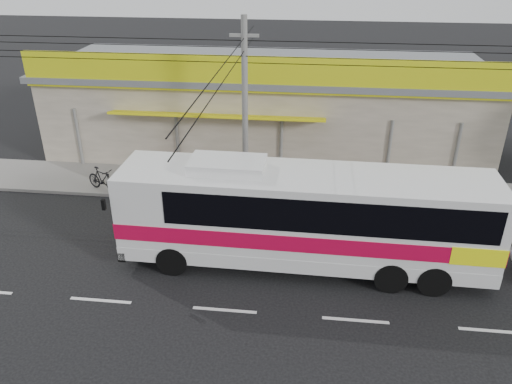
# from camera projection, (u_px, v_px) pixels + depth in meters

# --- Properties ---
(ground) EXTENTS (120.00, 120.00, 0.00)m
(ground) POSITION_uv_depth(u_px,v_px,m) (237.00, 264.00, 17.65)
(ground) COLOR black
(ground) RESTS_ON ground
(sidewalk) EXTENTS (30.00, 3.20, 0.15)m
(sidewalk) POSITION_uv_depth(u_px,v_px,m) (256.00, 187.00, 22.93)
(sidewalk) COLOR slate
(sidewalk) RESTS_ON ground
(lane_markings) EXTENTS (50.00, 0.12, 0.01)m
(lane_markings) POSITION_uv_depth(u_px,v_px,m) (225.00, 310.00, 15.44)
(lane_markings) COLOR silver
(lane_markings) RESTS_ON ground
(storefront_building) EXTENTS (22.60, 9.20, 5.70)m
(storefront_building) POSITION_uv_depth(u_px,v_px,m) (268.00, 105.00, 26.83)
(storefront_building) COLOR gray
(storefront_building) RESTS_ON ground
(coach_bus) EXTENTS (12.50, 2.82, 3.84)m
(coach_bus) POSITION_uv_depth(u_px,v_px,m) (310.00, 213.00, 16.72)
(coach_bus) COLOR silver
(coach_bus) RESTS_ON ground
(motorbike_red) EXTENTS (1.77, 1.17, 0.88)m
(motorbike_red) POSITION_uv_depth(u_px,v_px,m) (165.00, 163.00, 24.06)
(motorbike_red) COLOR #98150B
(motorbike_red) RESTS_ON sidewalk
(motorbike_dark) EXTENTS (1.87, 1.28, 1.10)m
(motorbike_dark) POSITION_uv_depth(u_px,v_px,m) (103.00, 180.00, 22.19)
(motorbike_dark) COLOR black
(motorbike_dark) RESTS_ON sidewalk
(utility_pole) EXTENTS (34.00, 14.00, 7.71)m
(utility_pole) POSITION_uv_depth(u_px,v_px,m) (244.00, 51.00, 19.51)
(utility_pole) COLOR slate
(utility_pole) RESTS_ON ground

